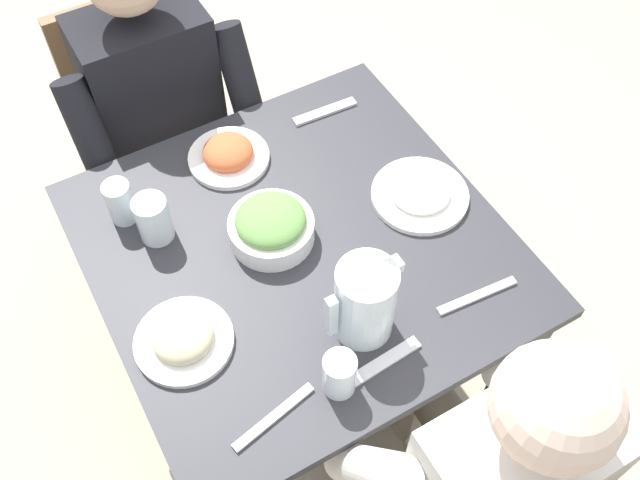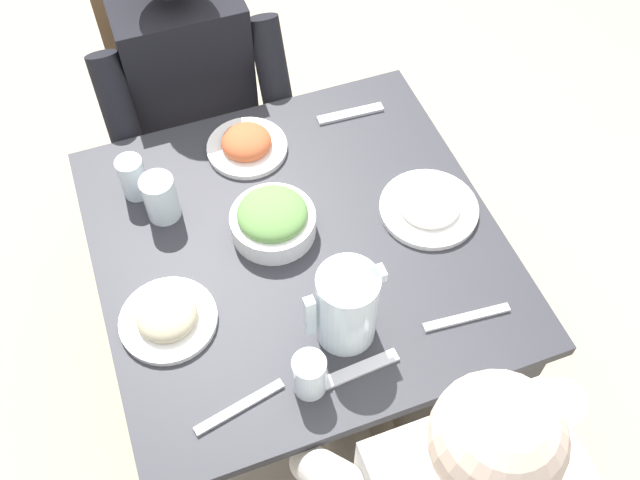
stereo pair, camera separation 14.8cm
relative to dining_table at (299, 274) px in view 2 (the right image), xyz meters
The scene contains 17 objects.
ground_plane 0.61m from the dining_table, ahead, with size 8.00×8.00×0.00m, color tan.
dining_table is the anchor object (origin of this frame).
chair_near 0.76m from the dining_table, 82.95° to the right, with size 0.40×0.40×0.88m.
diner_near 0.55m from the dining_table, 80.31° to the right, with size 0.48×0.53×1.17m.
diner_far 0.54m from the dining_table, 98.05° to the left, with size 0.48×0.53×1.17m.
water_pitcher 0.33m from the dining_table, 94.05° to the left, with size 0.16×0.12×0.19m.
salad_bowl 0.18m from the dining_table, 49.07° to the right, with size 0.19×0.19×0.09m.
plate_yoghurt 0.34m from the dining_table, behind, with size 0.22×0.22×0.04m.
plate_beans 0.36m from the dining_table, 17.35° to the left, with size 0.20×0.20×0.05m.
plate_rice_curry 0.34m from the dining_table, 85.22° to the right, with size 0.19×0.19×0.06m.
water_glass_far_right 0.38m from the dining_table, 74.62° to the left, with size 0.06×0.06×0.10m, color silver.
water_glass_center 0.36m from the dining_table, 34.79° to the right, with size 0.07×0.07×0.11m, color silver.
water_glass_near_right 0.44m from the dining_table, 40.82° to the right, with size 0.06×0.06×0.11m, color silver.
fork_near 0.43m from the dining_table, 127.92° to the right, with size 0.17×0.03×0.01m, color silver.
knife_near 0.42m from the dining_table, 130.91° to the left, with size 0.18×0.02×0.01m, color silver.
fork_far 0.36m from the dining_table, 91.32° to the left, with size 0.17×0.03×0.01m, color silver.
knife_far 0.42m from the dining_table, 54.76° to the left, with size 0.18×0.02×0.01m, color silver.
Camera 2 is at (0.27, 0.86, 2.02)m, focal length 40.03 mm.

